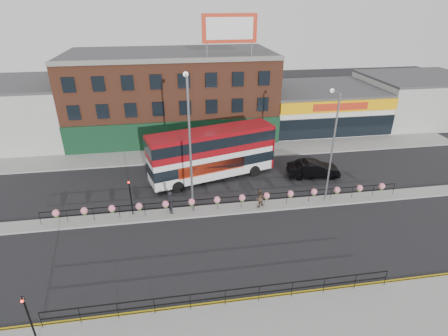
{
  "coord_description": "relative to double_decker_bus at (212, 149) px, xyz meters",
  "views": [
    {
      "loc": [
        -4.36,
        -24.62,
        16.22
      ],
      "look_at": [
        0.0,
        3.0,
        2.5
      ],
      "focal_mm": 28.0,
      "sensor_mm": 36.0,
      "label": 1
    }
  ],
  "objects": [
    {
      "name": "double_decker_bus",
      "position": [
        0.0,
        0.0,
        0.0
      ],
      "size": [
        12.66,
        6.1,
        5.0
      ],
      "color": "silver",
      "rests_on": "ground"
    },
    {
      "name": "north_pavement",
      "position": [
        0.64,
        5.91,
        -2.99
      ],
      "size": [
        60.0,
        4.0,
        0.15
      ],
      "primitive_type": "cube",
      "color": "gray",
      "rests_on": "ground"
    },
    {
      "name": "supermarket",
      "position": [
        16.64,
        13.82,
        -0.42
      ],
      "size": [
        15.0,
        12.25,
        5.3
      ],
      "color": "silver",
      "rests_on": "ground"
    },
    {
      "name": "pedestrian_a",
      "position": [
        -4.2,
        -5.92,
        -1.94
      ],
      "size": [
        0.82,
        0.62,
        1.96
      ],
      "primitive_type": "imported",
      "rotation": [
        0.0,
        0.0,
        1.68
      ],
      "color": "black",
      "rests_on": "median"
    },
    {
      "name": "lamp_column_west",
      "position": [
        -2.43,
        -5.67,
        3.67
      ],
      "size": [
        0.4,
        1.95,
        11.12
      ],
      "color": "gray",
      "rests_on": "median"
    },
    {
      "name": "yellow_line_outer",
      "position": [
        0.64,
        -15.97,
        -3.06
      ],
      "size": [
        60.0,
        0.1,
        0.01
      ],
      "primitive_type": "cube",
      "color": "gold",
      "rests_on": "ground"
    },
    {
      "name": "traffic_light_median",
      "position": [
        -7.36,
        -5.69,
        -0.6
      ],
      "size": [
        0.15,
        0.28,
        3.65
      ],
      "color": "black",
      "rests_on": "median"
    },
    {
      "name": "lamp_column_east",
      "position": [
        9.11,
        -5.92,
        2.74
      ],
      "size": [
        0.34,
        1.68,
        9.55
      ],
      "color": "gray",
      "rests_on": "median"
    },
    {
      "name": "traffic_light_south",
      "position": [
        -11.36,
        -17.09,
        -0.6
      ],
      "size": [
        0.15,
        0.28,
        3.65
      ],
      "color": "black",
      "rests_on": "south_pavement"
    },
    {
      "name": "car",
      "position": [
        9.92,
        -1.34,
        -2.23
      ],
      "size": [
        2.95,
        5.5,
        1.68
      ],
      "primitive_type": "imported",
      "rotation": [
        0.0,
        0.0,
        1.45
      ],
      "color": "black",
      "rests_on": "ground"
    },
    {
      "name": "median_railing",
      "position": [
        0.64,
        -6.09,
        -2.02
      ],
      "size": [
        30.04,
        0.56,
        1.23
      ],
      "color": "black",
      "rests_on": "median"
    },
    {
      "name": "south_railing",
      "position": [
        -1.36,
        -16.19,
        -2.11
      ],
      "size": [
        20.04,
        0.05,
        1.12
      ],
      "color": "black",
      "rests_on": "south_pavement"
    },
    {
      "name": "warehouse_east",
      "position": [
        31.39,
        13.91,
        0.08
      ],
      "size": [
        14.5,
        12.0,
        6.3
      ],
      "color": "#A1A29D",
      "rests_on": "ground"
    },
    {
      "name": "pedestrian_b",
      "position": [
        3.17,
        -6.18,
        -2.11
      ],
      "size": [
        1.31,
        1.29,
        1.62
      ],
      "primitive_type": "imported",
      "rotation": [
        0.0,
        0.0,
        3.65
      ],
      "color": "#463427",
      "rests_on": "median"
    },
    {
      "name": "ground",
      "position": [
        0.64,
        -6.09,
        -3.07
      ],
      "size": [
        120.0,
        120.0,
        0.0
      ],
      "primitive_type": "plane",
      "color": "black",
      "rests_on": "ground"
    },
    {
      "name": "brick_building",
      "position": [
        -3.36,
        13.87,
        2.06
      ],
      "size": [
        25.0,
        12.21,
        10.3
      ],
      "color": "brown",
      "rests_on": "ground"
    },
    {
      "name": "median",
      "position": [
        0.64,
        -6.09,
        -2.99
      ],
      "size": [
        60.0,
        1.6,
        0.15
      ],
      "primitive_type": "cube",
      "color": "gray",
      "rests_on": "ground"
    },
    {
      "name": "yellow_line_inner",
      "position": [
        0.64,
        -15.79,
        -3.06
      ],
      "size": [
        60.0,
        0.1,
        0.01
      ],
      "primitive_type": "cube",
      "color": "gold",
      "rests_on": "ground"
    },
    {
      "name": "billboard",
      "position": [
        3.14,
        8.9,
        10.11
      ],
      "size": [
        6.0,
        0.29,
        4.4
      ],
      "color": "#B72912",
      "rests_on": "brick_building"
    },
    {
      "name": "warehouse_west",
      "position": [
        -23.61,
        13.91,
        0.58
      ],
      "size": [
        15.5,
        12.0,
        7.3
      ],
      "color": "#A1A29D",
      "rests_on": "ground"
    },
    {
      "name": "south_pavement",
      "position": [
        0.64,
        -18.09,
        -2.99
      ],
      "size": [
        60.0,
        4.0,
        0.15
      ],
      "primitive_type": "cube",
      "color": "gray",
      "rests_on": "ground"
    }
  ]
}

